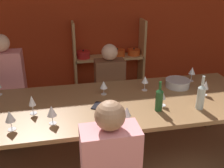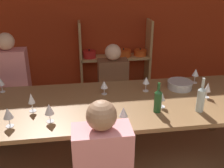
{
  "view_description": "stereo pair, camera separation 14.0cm",
  "coord_description": "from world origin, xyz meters",
  "px_view_note": "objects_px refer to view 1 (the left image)",
  "views": [
    {
      "loc": [
        -0.51,
        -0.36,
        1.91
      ],
      "look_at": [
        -0.03,
        1.99,
        0.88
      ],
      "focal_mm": 42.0,
      "sensor_mm": 36.0,
      "label": 1
    },
    {
      "loc": [
        -0.37,
        -0.38,
        1.91
      ],
      "look_at": [
        -0.03,
        1.99,
        0.88
      ],
      "focal_mm": 42.0,
      "sensor_mm": 36.0,
      "label": 2
    }
  ],
  "objects_px": {
    "cell_phone": "(97,106)",
    "person_far_a": "(110,96)",
    "person_far_b": "(10,100)",
    "wine_glass_white_c": "(127,112)",
    "wine_glass_white_a": "(32,101)",
    "wine_glass_empty_c": "(145,80)",
    "mixing_bowl": "(178,83)",
    "wine_glass_red_c": "(163,96)",
    "wine_glass_white_b": "(10,117)",
    "wine_bottle_green": "(201,96)",
    "wine_bottle_dark": "(159,99)",
    "wine_glass_red_b": "(104,85)",
    "wine_glass_red_a": "(192,71)",
    "wine_glass_empty_d": "(206,85)",
    "shelf_unit": "(110,69)",
    "wine_glass_empty_a": "(52,111)",
    "dining_table": "(114,108)"
  },
  "relations": [
    {
      "from": "wine_glass_white_b",
      "to": "wine_glass_red_c",
      "type": "distance_m",
      "value": 1.36
    },
    {
      "from": "person_far_b",
      "to": "wine_bottle_green",
      "type": "bearing_deg",
      "value": 149.72
    },
    {
      "from": "dining_table",
      "to": "wine_glass_white_a",
      "type": "height_order",
      "value": "wine_glass_white_a"
    },
    {
      "from": "wine_bottle_green",
      "to": "wine_glass_red_c",
      "type": "height_order",
      "value": "wine_bottle_green"
    },
    {
      "from": "wine_glass_red_a",
      "to": "wine_glass_red_c",
      "type": "xyz_separation_m",
      "value": [
        -0.56,
        -0.51,
        -0.02
      ]
    },
    {
      "from": "wine_glass_red_a",
      "to": "wine_bottle_dark",
      "type": "bearing_deg",
      "value": -136.78
    },
    {
      "from": "wine_bottle_green",
      "to": "wine_glass_red_c",
      "type": "distance_m",
      "value": 0.35
    },
    {
      "from": "wine_glass_white_a",
      "to": "wine_glass_red_b",
      "type": "distance_m",
      "value": 0.74
    },
    {
      "from": "shelf_unit",
      "to": "wine_glass_empty_a",
      "type": "distance_m",
      "value": 2.25
    },
    {
      "from": "wine_glass_empty_d",
      "to": "cell_phone",
      "type": "xyz_separation_m",
      "value": [
        -1.13,
        -0.02,
        -0.11
      ]
    },
    {
      "from": "wine_glass_red_a",
      "to": "person_far_a",
      "type": "relative_size",
      "value": 0.16
    },
    {
      "from": "wine_bottle_dark",
      "to": "wine_glass_red_b",
      "type": "distance_m",
      "value": 0.62
    },
    {
      "from": "wine_glass_red_a",
      "to": "wine_glass_red_c",
      "type": "bearing_deg",
      "value": -137.81
    },
    {
      "from": "wine_glass_white_b",
      "to": "person_far_b",
      "type": "distance_m",
      "value": 1.2
    },
    {
      "from": "wine_glass_white_b",
      "to": "wine_glass_white_c",
      "type": "bearing_deg",
      "value": -5.14
    },
    {
      "from": "dining_table",
      "to": "wine_glass_white_b",
      "type": "xyz_separation_m",
      "value": [
        -0.92,
        -0.31,
        0.18
      ]
    },
    {
      "from": "wine_glass_empty_a",
      "to": "wine_glass_white_a",
      "type": "relative_size",
      "value": 0.93
    },
    {
      "from": "shelf_unit",
      "to": "mixing_bowl",
      "type": "bearing_deg",
      "value": -72.82
    },
    {
      "from": "wine_glass_empty_a",
      "to": "cell_phone",
      "type": "xyz_separation_m",
      "value": [
        0.41,
        0.23,
        -0.11
      ]
    },
    {
      "from": "wine_glass_white_c",
      "to": "person_far_a",
      "type": "relative_size",
      "value": 0.14
    },
    {
      "from": "wine_bottle_dark",
      "to": "wine_glass_empty_a",
      "type": "distance_m",
      "value": 0.96
    },
    {
      "from": "wine_glass_red_a",
      "to": "wine_glass_red_b",
      "type": "distance_m",
      "value": 1.08
    },
    {
      "from": "wine_glass_white_b",
      "to": "cell_phone",
      "type": "bearing_deg",
      "value": 19.42
    },
    {
      "from": "wine_glass_red_a",
      "to": "wine_glass_white_a",
      "type": "relative_size",
      "value": 0.94
    },
    {
      "from": "wine_bottle_dark",
      "to": "wine_glass_red_b",
      "type": "relative_size",
      "value": 1.91
    },
    {
      "from": "wine_glass_white_a",
      "to": "mixing_bowl",
      "type": "bearing_deg",
      "value": 10.94
    },
    {
      "from": "wine_glass_empty_a",
      "to": "wine_glass_red_b",
      "type": "height_order",
      "value": "wine_glass_empty_a"
    },
    {
      "from": "cell_phone",
      "to": "person_far_a",
      "type": "xyz_separation_m",
      "value": [
        0.29,
        0.85,
        -0.33
      ]
    },
    {
      "from": "shelf_unit",
      "to": "wine_glass_empty_c",
      "type": "distance_m",
      "value": 1.59
    },
    {
      "from": "wine_glass_empty_d",
      "to": "person_far_b",
      "type": "bearing_deg",
      "value": 157.89
    },
    {
      "from": "wine_glass_white_a",
      "to": "shelf_unit",
      "type": "bearing_deg",
      "value": 59.67
    },
    {
      "from": "wine_bottle_green",
      "to": "person_far_b",
      "type": "bearing_deg",
      "value": 149.72
    },
    {
      "from": "wine_glass_white_a",
      "to": "wine_glass_empty_c",
      "type": "distance_m",
      "value": 1.18
    },
    {
      "from": "wine_glass_white_a",
      "to": "wine_glass_empty_c",
      "type": "relative_size",
      "value": 1.11
    },
    {
      "from": "wine_glass_white_c",
      "to": "wine_glass_red_c",
      "type": "xyz_separation_m",
      "value": [
        0.41,
        0.23,
        -0.0
      ]
    },
    {
      "from": "person_far_b",
      "to": "wine_glass_white_b",
      "type": "bearing_deg",
      "value": 100.68
    },
    {
      "from": "wine_bottle_green",
      "to": "person_far_b",
      "type": "xyz_separation_m",
      "value": [
        -1.89,
        1.1,
        -0.39
      ]
    },
    {
      "from": "wine_glass_red_c",
      "to": "person_far_a",
      "type": "xyz_separation_m",
      "value": [
        -0.32,
        0.96,
        -0.42
      ]
    },
    {
      "from": "wine_glass_red_b",
      "to": "cell_phone",
      "type": "height_order",
      "value": "wine_glass_red_b"
    },
    {
      "from": "wine_bottle_green",
      "to": "wine_glass_empty_d",
      "type": "height_order",
      "value": "wine_bottle_green"
    },
    {
      "from": "dining_table",
      "to": "wine_glass_white_a",
      "type": "bearing_deg",
      "value": -174.38
    },
    {
      "from": "wine_glass_red_b",
      "to": "wine_glass_empty_a",
      "type": "bearing_deg",
      "value": -137.61
    },
    {
      "from": "wine_glass_white_a",
      "to": "wine_glass_red_c",
      "type": "xyz_separation_m",
      "value": [
        1.2,
        -0.09,
        -0.02
      ]
    },
    {
      "from": "wine_bottle_dark",
      "to": "wine_glass_red_c",
      "type": "relative_size",
      "value": 1.96
    },
    {
      "from": "wine_glass_empty_c",
      "to": "wine_glass_white_b",
      "type": "xyz_separation_m",
      "value": [
        -1.3,
        -0.52,
        -0.0
      ]
    },
    {
      "from": "wine_glass_red_c",
      "to": "cell_phone",
      "type": "xyz_separation_m",
      "value": [
        -0.61,
        0.11,
        -0.09
      ]
    },
    {
      "from": "wine_bottle_green",
      "to": "wine_glass_empty_a",
      "type": "relative_size",
      "value": 1.93
    },
    {
      "from": "person_far_b",
      "to": "wine_glass_white_c",
      "type": "bearing_deg",
      "value": 133.75
    },
    {
      "from": "wine_bottle_green",
      "to": "wine_bottle_dark",
      "type": "bearing_deg",
      "value": 173.77
    },
    {
      "from": "wine_glass_empty_d",
      "to": "person_far_a",
      "type": "height_order",
      "value": "person_far_a"
    }
  ]
}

